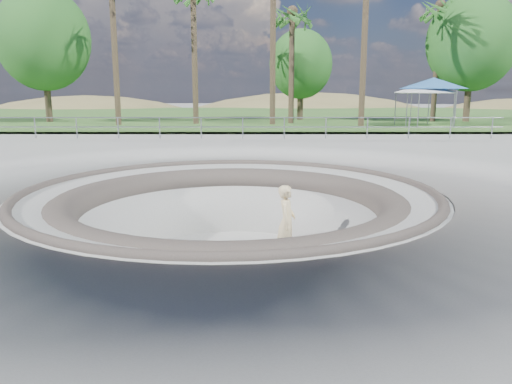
{
  "coord_description": "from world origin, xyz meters",
  "views": [
    {
      "loc": [
        0.67,
        -12.1,
        2.46
      ],
      "look_at": [
        0.65,
        0.41,
        -0.1
      ],
      "focal_mm": 35.0,
      "sensor_mm": 36.0,
      "label": 1
    }
  ],
  "objects": [
    {
      "name": "palm_d",
      "position": [
        2.97,
        21.69,
        7.02
      ],
      "size": [
        2.6,
        2.6,
        8.07
      ],
      "color": "brown",
      "rests_on": "ground"
    },
    {
      "name": "skateboard",
      "position": [
        1.45,
        0.35,
        -1.84
      ],
      "size": [
        0.75,
        0.23,
        0.08
      ],
      "color": "olive",
      "rests_on": "ground"
    },
    {
      "name": "bushy_tree_mid",
      "position": [
        3.94,
        25.89,
        4.33
      ],
      "size": [
        4.65,
        4.23,
        6.71
      ],
      "color": "brown",
      "rests_on": "ground"
    },
    {
      "name": "skater",
      "position": [
        1.45,
        0.35,
        -0.87
      ],
      "size": [
        0.59,
        0.77,
        1.9
      ],
      "primitive_type": "imported",
      "rotation": [
        0.0,
        0.0,
        1.36
      ],
      "color": "beige",
      "rests_on": "skateboard"
    },
    {
      "name": "canopy_blue",
      "position": [
        11.68,
        19.64,
        2.87
      ],
      "size": [
        5.42,
        5.42,
        2.95
      ],
      "color": "gray",
      "rests_on": "ground"
    },
    {
      "name": "grass_strip",
      "position": [
        0.0,
        34.0,
        0.22
      ],
      "size": [
        180.0,
        36.0,
        0.12
      ],
      "color": "#366327",
      "rests_on": "ground"
    },
    {
      "name": "canopy_white",
      "position": [
        11.04,
        19.21,
        2.6
      ],
      "size": [
        5.02,
        5.02,
        2.65
      ],
      "color": "gray",
      "rests_on": "ground"
    },
    {
      "name": "ground",
      "position": [
        0.0,
        0.0,
        0.0
      ],
      "size": [
        180.0,
        180.0,
        0.0
      ],
      "primitive_type": "plane",
      "color": "#ADADA8",
      "rests_on": "ground"
    },
    {
      "name": "bushy_tree_left",
      "position": [
        -13.83,
        23.08,
        5.83
      ],
      "size": [
        6.32,
        5.75,
        9.12
      ],
      "color": "brown",
      "rests_on": "ground"
    },
    {
      "name": "safety_railing",
      "position": [
        0.0,
        12.0,
        0.69
      ],
      "size": [
        25.0,
        0.06,
        1.03
      ],
      "color": "gray",
      "rests_on": "ground"
    },
    {
      "name": "distant_hills",
      "position": [
        3.78,
        57.17,
        -7.02
      ],
      "size": [
        103.2,
        45.0,
        28.6
      ],
      "color": "brown",
      "rests_on": "ground"
    },
    {
      "name": "palm_f",
      "position": [
        13.17,
        23.6,
        7.68
      ],
      "size": [
        2.6,
        2.6,
        8.78
      ],
      "color": "brown",
      "rests_on": "ground"
    },
    {
      "name": "skate_bowl",
      "position": [
        0.0,
        0.0,
        -1.83
      ],
      "size": [
        14.0,
        14.0,
        4.1
      ],
      "color": "#ADADA8",
      "rests_on": "ground"
    },
    {
      "name": "bushy_tree_right",
      "position": [
        15.51,
        23.56,
        5.71
      ],
      "size": [
        6.19,
        5.63,
        8.93
      ],
      "color": "brown",
      "rests_on": "ground"
    }
  ]
}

